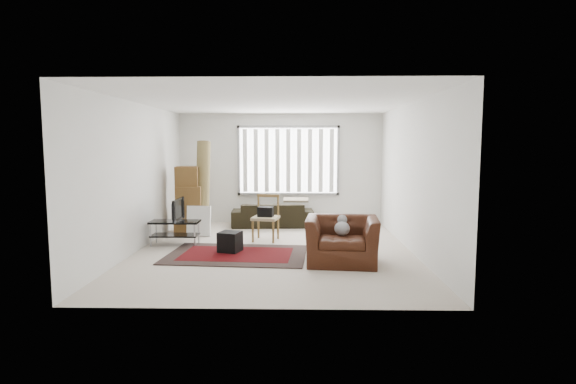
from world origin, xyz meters
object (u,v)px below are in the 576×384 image
(tv_stand, at_px, (175,227))
(armchair, at_px, (342,237))
(sofa, at_px, (273,211))
(moving_boxes, at_px, (189,202))
(side_chair, at_px, (266,216))

(tv_stand, relative_size, armchair, 0.75)
(sofa, distance_m, armchair, 3.57)
(tv_stand, bearing_deg, sofa, 48.81)
(moving_boxes, xyz_separation_m, armchair, (3.15, -2.54, -0.25))
(sofa, height_order, armchair, armchair)
(moving_boxes, distance_m, sofa, 2.01)
(moving_boxes, relative_size, sofa, 0.76)
(tv_stand, relative_size, moving_boxes, 0.64)
(moving_boxes, height_order, side_chair, moving_boxes)
(tv_stand, height_order, sofa, sofa)
(tv_stand, distance_m, moving_boxes, 1.31)
(sofa, height_order, side_chair, side_chair)
(tv_stand, height_order, armchair, armchair)
(side_chair, xyz_separation_m, armchair, (1.38, -1.71, -0.08))
(tv_stand, xyz_separation_m, sofa, (1.79, 2.04, 0.03))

